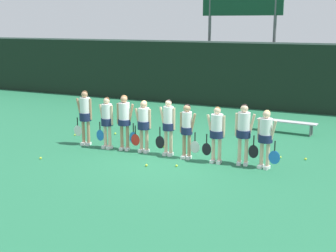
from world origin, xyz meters
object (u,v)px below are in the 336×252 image
at_px(bench_courtside, 287,122).
at_px(tennis_ball_6, 146,165).
at_px(scoreboard, 242,11).
at_px(player_5, 187,127).
at_px(player_3, 144,122).
at_px(player_4, 168,123).
at_px(tennis_ball_0, 306,159).
at_px(player_8, 266,134).
at_px(tennis_ball_4, 115,134).
at_px(tennis_ball_5, 280,157).
at_px(player_1, 107,119).
at_px(tennis_ball_3, 75,135).
at_px(tennis_ball_7, 164,147).
at_px(player_2, 125,117).
at_px(player_0, 85,113).
at_px(tennis_ball_2, 177,166).
at_px(player_7, 244,129).
at_px(tennis_ball_1, 41,158).
at_px(player_6, 217,130).

distance_m(bench_courtside, tennis_ball_6, 6.38).
bearing_deg(scoreboard, player_5, -82.28).
distance_m(scoreboard, player_3, 10.21).
height_order(player_4, tennis_ball_0, player_4).
relative_size(player_8, tennis_ball_4, 24.85).
xyz_separation_m(player_3, tennis_ball_5, (3.98, 1.11, -0.92)).
xyz_separation_m(bench_courtside, player_1, (-4.74, -4.57, 0.59)).
bearing_deg(tennis_ball_3, tennis_ball_0, 2.92).
height_order(tennis_ball_4, tennis_ball_7, tennis_ball_7).
distance_m(tennis_ball_3, tennis_ball_6, 4.50).
height_order(player_1, player_2, player_2).
distance_m(player_0, tennis_ball_6, 3.31).
xyz_separation_m(player_0, player_1, (0.87, -0.06, -0.09)).
relative_size(bench_courtside, tennis_ball_4, 33.31).
xyz_separation_m(player_4, tennis_ball_5, (3.15, 1.12, -0.96)).
height_order(tennis_ball_2, tennis_ball_5, same).
distance_m(player_0, player_1, 0.87).
bearing_deg(tennis_ball_2, player_3, 147.84).
xyz_separation_m(player_0, player_2, (1.47, 0.00, -0.02)).
bearing_deg(player_5, player_0, 178.58).
bearing_deg(tennis_ball_7, player_1, -152.60).
distance_m(player_7, tennis_ball_2, 2.13).
bearing_deg(tennis_ball_4, tennis_ball_1, -95.98).
bearing_deg(player_1, tennis_ball_6, -24.07).
distance_m(player_6, tennis_ball_3, 5.77).
xyz_separation_m(player_3, player_4, (0.83, -0.01, 0.04)).
xyz_separation_m(bench_courtside, tennis_ball_3, (-6.69, -3.64, -0.35)).
xyz_separation_m(player_6, tennis_ball_4, (-4.41, 1.73, -0.93)).
bearing_deg(tennis_ball_1, player_7, 19.81).
xyz_separation_m(player_1, player_3, (1.26, 0.11, -0.02)).
distance_m(player_2, tennis_ball_6, 2.14).
xyz_separation_m(scoreboard, player_2, (-0.82, -9.64, -3.38)).
distance_m(player_5, tennis_ball_4, 3.99).
relative_size(bench_courtside, player_5, 1.34).
xyz_separation_m(player_5, player_7, (1.67, 0.10, 0.08)).
height_order(bench_courtside, tennis_ball_1, bench_courtside).
distance_m(player_3, tennis_ball_4, 2.73).
bearing_deg(tennis_ball_3, tennis_ball_2, -20.70).
xyz_separation_m(player_1, player_4, (2.09, 0.10, 0.02)).
relative_size(player_6, tennis_ball_3, 24.61).
distance_m(bench_courtside, tennis_ball_2, 5.78).
distance_m(player_5, player_6, 0.92).
bearing_deg(player_3, tennis_ball_4, 139.87).
distance_m(tennis_ball_3, tennis_ball_4, 1.42).
xyz_separation_m(player_2, player_6, (3.05, -0.09, -0.09)).
height_order(scoreboard, player_1, scoreboard).
distance_m(tennis_ball_0, tennis_ball_2, 3.84).
height_order(tennis_ball_2, tennis_ball_6, tennis_ball_6).
xyz_separation_m(player_1, player_8, (5.04, 0.05, -0.01)).
distance_m(player_6, tennis_ball_0, 2.82).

